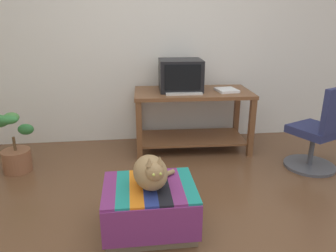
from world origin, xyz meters
name	(u,v)px	position (x,y,z in m)	size (l,w,h in m)	color
ground_plane	(180,234)	(0.00, 0.00, 0.00)	(14.00, 14.00, 0.00)	brown
back_wall	(155,36)	(0.00, 2.05, 1.30)	(8.00, 0.10, 2.60)	silver
desk	(192,110)	(0.39, 1.60, 0.48)	(1.36, 0.71, 0.71)	brown
tv_monitor	(180,76)	(0.26, 1.65, 0.88)	(0.50, 0.44, 0.35)	black
keyboard	(184,93)	(0.26, 1.46, 0.72)	(0.40, 0.15, 0.02)	beige
book	(227,90)	(0.77, 1.54, 0.72)	(0.22, 0.25, 0.03)	white
ottoman_with_blanket	(150,208)	(-0.21, 0.09, 0.18)	(0.66, 0.54, 0.36)	#7A664C
cat	(151,172)	(-0.20, 0.07, 0.48)	(0.34, 0.39, 0.29)	#9E7A4C
potted_plant	(14,148)	(-1.51, 1.22, 0.25)	(0.46, 0.33, 0.63)	brown
office_chair	(319,134)	(1.56, 0.89, 0.39)	(0.56, 0.56, 0.89)	#4C4C51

